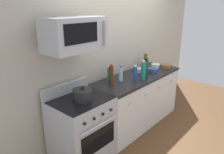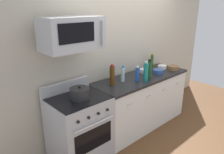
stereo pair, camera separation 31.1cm
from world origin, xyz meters
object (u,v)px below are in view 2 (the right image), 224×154
bottle_sparkling_teal (146,72)px  bowl_wooden_salad (173,68)px  bottle_wine_amber (112,75)px  bottle_dish_soap (111,74)px  bowl_steel_prep (145,71)px  bowl_white_ceramic (162,67)px  stockpot (80,93)px  bottle_wine_green (149,69)px  bottle_olive_oil (152,61)px  range_oven (79,127)px  bottle_hot_sauce_red (146,71)px  bowl_blue_mixing (158,71)px  bottle_water_clear (123,74)px  microwave (72,34)px  bottle_soda_blue (137,74)px

bottle_sparkling_teal → bowl_wooden_salad: bottle_sparkling_teal is taller
bottle_wine_amber → bottle_dish_soap: bearing=50.1°
bowl_steel_prep → bowl_wooden_salad: bowl_wooden_salad is taller
bowl_white_ceramic → stockpot: bearing=-177.6°
bottle_dish_soap → bowl_wooden_salad: bearing=-15.8°
bottle_wine_green → bowl_white_ceramic: size_ratio=1.95×
bottle_dish_soap → bottle_wine_amber: size_ratio=0.74×
bowl_wooden_salad → bottle_olive_oil: bearing=122.1°
range_oven → bottle_hot_sauce_red: (1.36, -0.06, 0.54)m
bottle_sparkling_teal → bottle_wine_amber: 0.56m
bowl_blue_mixing → bowl_wooden_salad: bearing=-8.0°
bottle_olive_oil → stockpot: 1.86m
bottle_sparkling_teal → bottle_wine_amber: (-0.50, 0.25, -0.01)m
bottle_dish_soap → bottle_hot_sauce_red: (0.55, -0.27, -0.02)m
bowl_blue_mixing → bowl_wooden_salad: 0.41m
bottle_water_clear → range_oven: bearing=-177.1°
range_oven → bottle_hot_sauce_red: size_ratio=5.55×
bowl_blue_mixing → bottle_water_clear: bearing=170.1°
bottle_hot_sauce_red → bowl_blue_mixing: bottle_hot_sauce_red is taller
bottle_sparkling_teal → microwave: bearing=168.2°
bowl_blue_mixing → stockpot: (-1.65, 0.03, 0.04)m
bottle_wine_green → bottle_wine_amber: (-0.65, 0.19, -0.00)m
bottle_sparkling_teal → bottle_hot_sauce_red: 0.25m
bottle_sparkling_teal → bottle_olive_oil: bearing=30.3°
bottle_water_clear → bowl_wooden_salad: 1.18m
range_oven → bowl_blue_mixing: range_oven is taller
bottle_hot_sauce_red → bowl_white_ceramic: bearing=8.3°
bottle_wine_green → bottle_water_clear: size_ratio=1.29×
bottle_dish_soap → bottle_wine_green: size_ratio=0.72×
bottle_soda_blue → bottle_water_clear: bottle_soda_blue is taller
bottle_dish_soap → bottle_wine_amber: 0.22m
bowl_wooden_salad → bowl_steel_prep: bearing=156.5°
range_oven → bottle_olive_oil: bottle_olive_oil is taller
bottle_hot_sauce_red → stockpot: 1.36m
bowl_wooden_salad → bottle_dish_soap: bearing=164.2°
microwave → bottle_wine_amber: microwave is taller
bottle_olive_oil → bottle_water_clear: bottle_olive_oil is taller
bottle_sparkling_teal → bottle_dish_soap: 0.55m
bottle_olive_oil → bowl_steel_prep: (-0.33, -0.11, -0.10)m
bowl_white_ceramic → stockpot: (-1.95, -0.08, 0.04)m
bottle_sparkling_teal → bottle_soda_blue: (-0.11, 0.08, -0.04)m
bottle_soda_blue → bottle_wine_amber: bottle_wine_amber is taller
stockpot → bowl_blue_mixing: bearing=-1.2°
stockpot → bottle_water_clear: bearing=6.3°
bottle_water_clear → microwave: bearing=-180.0°
bottle_dish_soap → bottle_wine_green: bearing=-34.5°
bottle_olive_oil → bottle_soda_blue: 0.84m
bottle_hot_sauce_red → bowl_white_ceramic: bottle_hot_sauce_red is taller
bottle_dish_soap → bowl_white_ceramic: 1.16m
bottle_sparkling_teal → bowl_wooden_salad: size_ratio=1.62×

